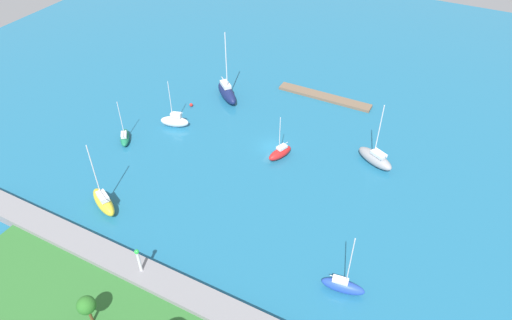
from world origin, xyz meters
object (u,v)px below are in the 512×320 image
Objects in this scene: pier_dock at (324,97)px; mooring_buoy_red at (191,105)px; sailboat_yellow_far_north at (104,201)px; sailboat_red_near_pier at (280,153)px; park_tree_mideast at (86,305)px; sailboat_white_west_end at (175,121)px; sailboat_blue_lone_north at (343,286)px; sailboat_green_center_basin at (125,137)px; sailboat_navy_east_end at (227,92)px; sailboat_gray_far_south at (375,158)px; harbor_beacon at (139,259)px.

mooring_buoy_red is (20.88, 14.19, 0.06)m from pier_dock.
sailboat_yellow_far_north is at bearing 67.83° from pier_dock.
park_tree_mideast is at bearing 12.01° from sailboat_red_near_pier.
sailboat_red_near_pier is at bearing 164.59° from mooring_buoy_red.
sailboat_white_west_end is 0.81× the size of sailboat_yellow_far_north.
pier_dock is 2.04× the size of sailboat_white_west_end.
sailboat_green_center_basin is (42.08, -11.06, -0.16)m from sailboat_blue_lone_north.
pier_dock is 1.35× the size of sailboat_navy_east_end.
mooring_buoy_red is (4.51, 5.50, -1.01)m from sailboat_navy_east_end.
sailboat_navy_east_end is (30.36, -5.83, 0.25)m from sailboat_gray_far_south.
harbor_beacon is 14.29m from sailboat_yellow_far_north.
park_tree_mideast is at bearing 84.36° from pier_dock.
sailboat_blue_lone_north is 0.70× the size of sailboat_navy_east_end.
sailboat_white_west_end is (33.78, 6.26, 0.03)m from sailboat_gray_far_south.
sailboat_green_center_basin is 14.50m from mooring_buoy_red.
harbor_beacon is at bearing 84.42° from pier_dock.
harbor_beacon is at bearing -33.94° from sailboat_navy_east_end.
park_tree_mideast is 38.38m from sailboat_white_west_end.
sailboat_navy_east_end is 1.51× the size of sailboat_white_west_end.
sailboat_yellow_far_north is at bearing -29.61° from harbor_beacon.
harbor_beacon reaches higher than park_tree_mideast.
sailboat_green_center_basin is 0.97× the size of sailboat_red_near_pier.
sailboat_green_center_basin is (20.00, -20.55, -2.88)m from harbor_beacon.
park_tree_mideast is 0.47× the size of sailboat_white_west_end.
sailboat_navy_east_end reaches higher than sailboat_yellow_far_north.
sailboat_green_center_basin is (38.75, 13.65, -0.33)m from sailboat_gray_far_south.
sailboat_gray_far_south reaches higher than sailboat_green_center_basin.
sailboat_white_west_end is at bearing -68.16° from park_tree_mideast.
sailboat_gray_far_south is at bearing -108.66° from sailboat_green_center_basin.
park_tree_mideast is at bearing 93.50° from sailboat_white_west_end.
mooring_buoy_red is at bearing -55.87° from sailboat_yellow_far_north.
sailboat_white_west_end is at bearing -71.97° from sailboat_green_center_basin.
park_tree_mideast is 0.38× the size of sailboat_yellow_far_north.
sailboat_navy_east_end is at bearing 129.38° from sailboat_blue_lone_north.
sailboat_navy_east_end is 1.22× the size of sailboat_yellow_far_north.
park_tree_mideast is 46.22m from sailboat_gray_far_south.
sailboat_green_center_basin is 8.91m from sailboat_white_west_end.
pier_dock is 42.88m from sailboat_blue_lone_north.
pier_dock is 2.31× the size of sailboat_red_near_pier.
sailboat_gray_far_south is at bearing 132.24° from sailboat_red_near_pier.
harbor_beacon is 0.35× the size of sailboat_gray_far_south.
pier_dock is 20.17m from sailboat_gray_far_south.
sailboat_yellow_far_north reaches higher than sailboat_red_near_pier.
sailboat_gray_far_south is 41.26m from sailboat_yellow_far_north.
sailboat_red_near_pier is (-24.84, -8.19, 0.12)m from sailboat_green_center_basin.
harbor_beacon is at bearing 11.27° from sailboat_red_near_pier.
harbor_beacon is 7.63m from park_tree_mideast.
sailboat_gray_far_south reaches higher than mooring_buoy_red.
sailboat_gray_far_south reaches higher than harbor_beacon.
pier_dock is 28.48× the size of mooring_buoy_red.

